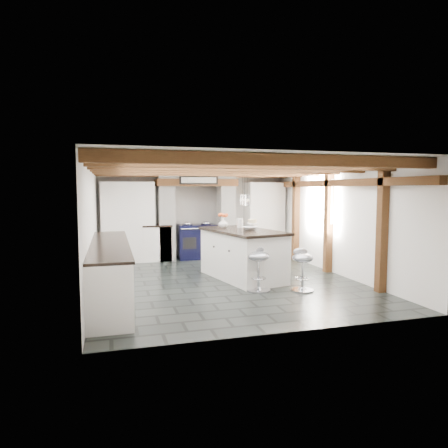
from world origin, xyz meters
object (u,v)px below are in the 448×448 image
object	(u,v)px
range_cooker	(197,241)
bar_stool_far	(258,263)
bar_stool_near	(302,265)
kitchen_island	(242,253)

from	to	relation	value
range_cooker	bar_stool_far	bearing A→B (deg)	-84.34
bar_stool_near	bar_stool_far	bearing A→B (deg)	175.81
range_cooker	bar_stool_near	distance (m)	3.99
kitchen_island	bar_stool_far	xyz separation A→B (m)	(-0.05, -1.05, -0.01)
kitchen_island	bar_stool_near	size ratio (longest dim) A/B	2.87
range_cooker	bar_stool_far	size ratio (longest dim) A/B	1.24
range_cooker	kitchen_island	distance (m)	2.60
kitchen_island	bar_stool_near	xyz separation A→B (m)	(0.71, -1.26, -0.04)
bar_stool_near	kitchen_island	bearing A→B (deg)	131.00
kitchen_island	bar_stool_near	bearing A→B (deg)	-73.18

